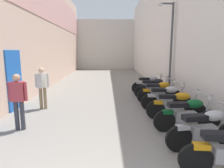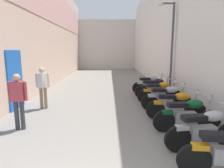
{
  "view_description": "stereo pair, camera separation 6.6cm",
  "coord_description": "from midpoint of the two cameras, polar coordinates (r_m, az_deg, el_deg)",
  "views": [
    {
      "loc": [
        0.18,
        -1.56,
        2.19
      ],
      "look_at": [
        0.34,
        4.78,
        1.08
      ],
      "focal_mm": 30.85,
      "sensor_mm": 36.0,
      "label": 1
    },
    {
      "loc": [
        0.24,
        -1.56,
        2.19
      ],
      "look_at": [
        0.34,
        4.78,
        1.08
      ],
      "focal_mm": 30.85,
      "sensor_mm": 36.0,
      "label": 2
    }
  ],
  "objects": [
    {
      "name": "motorcycle_sixth",
      "position": [
        8.24,
        14.24,
        -2.21
      ],
      "size": [
        1.85,
        0.58,
        1.04
      ],
      "color": "black",
      "rests_on": "ground"
    },
    {
      "name": "street_lamp",
      "position": [
        9.42,
        17.02,
        11.63
      ],
      "size": [
        0.79,
        0.18,
        4.3
      ],
      "color": "#47474C",
      "rests_on": "ground"
    },
    {
      "name": "ground_plane",
      "position": [
        10.48,
        -1.99,
        -2.13
      ],
      "size": [
        37.38,
        37.38,
        0.0
      ],
      "primitive_type": "plane",
      "color": "gray"
    },
    {
      "name": "motorcycle_second",
      "position": [
        4.8,
        26.28,
        -11.75
      ],
      "size": [
        1.84,
        0.58,
        1.04
      ],
      "color": "black",
      "rests_on": "ground"
    },
    {
      "name": "motorcycle_eighth",
      "position": [
        10.05,
        11.46,
        0.05
      ],
      "size": [
        1.85,
        0.58,
        1.04
      ],
      "color": "black",
      "rests_on": "ground"
    },
    {
      "name": "building_far_end",
      "position": [
        23.95,
        -1.39,
        11.52
      ],
      "size": [
        9.58,
        2.0,
        5.71
      ],
      "primitive_type": "cube",
      "color": "beige",
      "rests_on": "ground"
    },
    {
      "name": "pedestrian_further_down",
      "position": [
        7.65,
        -19.63,
        -0.24
      ],
      "size": [
        0.52,
        0.38,
        1.57
      ],
      "color": "#8C7251",
      "rests_on": "ground"
    },
    {
      "name": "motorcycle_fourth",
      "position": [
        6.41,
        18.78,
        -5.89
      ],
      "size": [
        1.84,
        0.58,
        1.04
      ],
      "color": "black",
      "rests_on": "ground"
    },
    {
      "name": "building_right",
      "position": [
        12.74,
        14.6,
        15.28
      ],
      "size": [
        0.45,
        21.38,
        6.89
      ],
      "color": "silver",
      "rests_on": "ground"
    },
    {
      "name": "building_left",
      "position": [
        12.81,
        -18.29,
        15.42
      ],
      "size": [
        0.45,
        21.38,
        6.98
      ],
      "color": "beige",
      "rests_on": "ground"
    },
    {
      "name": "motorcycle_fifth",
      "position": [
        7.36,
        16.11,
        -3.74
      ],
      "size": [
        1.85,
        0.58,
        1.04
      ],
      "color": "black",
      "rests_on": "ground"
    },
    {
      "name": "motorcycle_seventh",
      "position": [
        9.1,
        12.76,
        -1.01
      ],
      "size": [
        1.85,
        0.58,
        1.04
      ],
      "color": "black",
      "rests_on": "ground"
    },
    {
      "name": "pedestrian_mid_alley",
      "position": [
        5.87,
        -25.78,
        -3.61
      ],
      "size": [
        0.52,
        0.22,
        1.57
      ],
      "color": "#383842",
      "rests_on": "ground"
    },
    {
      "name": "motorcycle_third",
      "position": [
        5.63,
        21.76,
        -8.25
      ],
      "size": [
        1.85,
        0.58,
        1.04
      ],
      "color": "black",
      "rests_on": "ground"
    }
  ]
}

